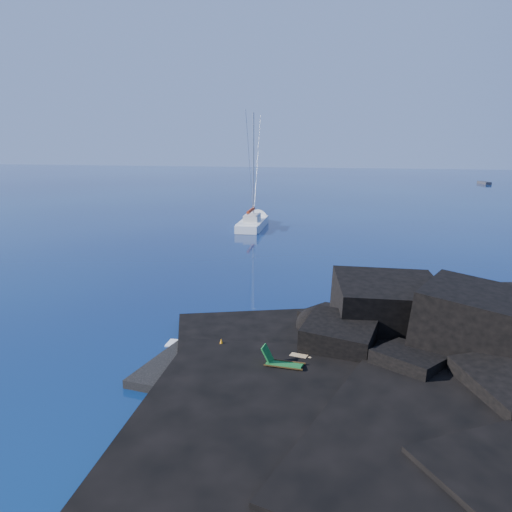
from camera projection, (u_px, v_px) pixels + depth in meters
The scene contains 10 objects.
ground at pixel (147, 367), 21.72m from camera, with size 400.00×400.00×0.00m, color #030730.
headland at pixel (456, 370), 21.40m from camera, with size 24.00×24.00×3.60m, color black, non-canonical shape.
beach at pixel (250, 374), 21.10m from camera, with size 8.50×6.00×0.70m, color black.
surf_foam at pixel (282, 336), 25.23m from camera, with size 10.00×8.00×0.06m, color white, non-canonical shape.
sailboat at pixel (253, 227), 58.63m from camera, with size 2.64×12.57×13.18m, color white, non-canonical shape.
deck_chair at pixel (285, 359), 20.32m from camera, with size 1.67×0.73×1.15m, color #166327, non-canonical shape.
towel at pixel (299, 361), 21.46m from camera, with size 1.69×0.80×0.04m, color white.
sunbather at pixel (299, 357), 21.42m from camera, with size 1.60×0.50×0.27m, color tan, non-canonical shape.
marker_cone at pixel (221, 344), 22.73m from camera, with size 0.33×0.33×0.50m, color orange.
distant_boat_a at pixel (484, 184), 124.43m from camera, with size 1.48×4.77×0.64m, color #2A2A2F.
Camera 1 is at (9.62, -18.34, 9.44)m, focal length 35.00 mm.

